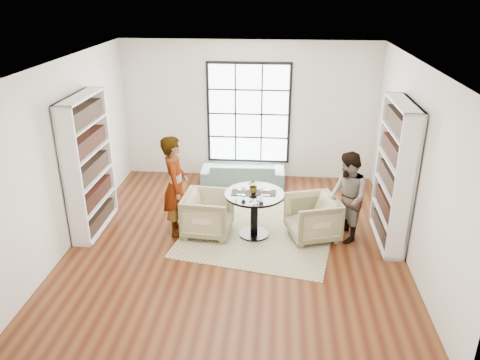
# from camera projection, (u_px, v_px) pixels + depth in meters

# --- Properties ---
(ground) EXTENTS (6.00, 6.00, 0.00)m
(ground) POSITION_uv_depth(u_px,v_px,m) (236.00, 241.00, 7.98)
(ground) COLOR #5E3216
(room_shell) EXTENTS (6.00, 6.01, 6.00)m
(room_shell) POSITION_uv_depth(u_px,v_px,m) (239.00, 161.00, 7.99)
(room_shell) COLOR silver
(room_shell) RESTS_ON ground
(rug) EXTENTS (2.97, 2.97, 0.01)m
(rug) POSITION_uv_depth(u_px,v_px,m) (259.00, 231.00, 8.31)
(rug) COLOR tan
(rug) RESTS_ON ground
(pedestal_table) EXTENTS (1.01, 1.01, 0.81)m
(pedestal_table) POSITION_uv_depth(u_px,v_px,m) (254.00, 205.00, 7.96)
(pedestal_table) COLOR black
(pedestal_table) RESTS_ON ground
(sofa) EXTENTS (1.81, 0.77, 0.52)m
(sofa) POSITION_uv_depth(u_px,v_px,m) (243.00, 173.00, 10.13)
(sofa) COLOR slate
(sofa) RESTS_ON ground
(armchair_left) EXTENTS (0.88, 0.86, 0.75)m
(armchair_left) POSITION_uv_depth(u_px,v_px,m) (208.00, 214.00, 8.11)
(armchair_left) COLOR #C0AD89
(armchair_left) RESTS_ON ground
(armchair_right) EXTENTS (1.02, 1.00, 0.74)m
(armchair_right) POSITION_uv_depth(u_px,v_px,m) (312.00, 218.00, 7.99)
(armchair_right) COLOR #C1AC8A
(armchair_right) RESTS_ON ground
(person_left) EXTENTS (0.52, 0.70, 1.77)m
(person_left) POSITION_uv_depth(u_px,v_px,m) (175.00, 186.00, 7.95)
(person_left) COLOR gray
(person_left) RESTS_ON ground
(person_right) EXTENTS (0.73, 0.86, 1.56)m
(person_right) POSITION_uv_depth(u_px,v_px,m) (347.00, 197.00, 7.78)
(person_right) COLOR gray
(person_right) RESTS_ON ground
(placemat_left) EXTENTS (0.34, 0.26, 0.01)m
(placemat_left) POSITION_uv_depth(u_px,v_px,m) (242.00, 193.00, 7.89)
(placemat_left) COLOR black
(placemat_left) RESTS_ON pedestal_table
(placemat_right) EXTENTS (0.34, 0.26, 0.01)m
(placemat_right) POSITION_uv_depth(u_px,v_px,m) (266.00, 193.00, 7.88)
(placemat_right) COLOR black
(placemat_right) RESTS_ON pedestal_table
(cutlery_left) EXTENTS (0.14, 0.22, 0.01)m
(cutlery_left) POSITION_uv_depth(u_px,v_px,m) (242.00, 192.00, 7.88)
(cutlery_left) COLOR silver
(cutlery_left) RESTS_ON placemat_left
(cutlery_right) EXTENTS (0.14, 0.22, 0.01)m
(cutlery_right) POSITION_uv_depth(u_px,v_px,m) (266.00, 192.00, 7.87)
(cutlery_right) COLOR silver
(cutlery_right) RESTS_ON placemat_right
(wine_glass_left) EXTENTS (0.08, 0.08, 0.17)m
(wine_glass_left) POSITION_uv_depth(u_px,v_px,m) (243.00, 189.00, 7.75)
(wine_glass_left) COLOR silver
(wine_glass_left) RESTS_ON pedestal_table
(wine_glass_right) EXTENTS (0.08, 0.08, 0.18)m
(wine_glass_right) POSITION_uv_depth(u_px,v_px,m) (261.00, 190.00, 7.69)
(wine_glass_right) COLOR silver
(wine_glass_right) RESTS_ON pedestal_table
(flower_centerpiece) EXTENTS (0.23, 0.21, 0.23)m
(flower_centerpiece) POSITION_uv_depth(u_px,v_px,m) (254.00, 186.00, 7.88)
(flower_centerpiece) COLOR gray
(flower_centerpiece) RESTS_ON pedestal_table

